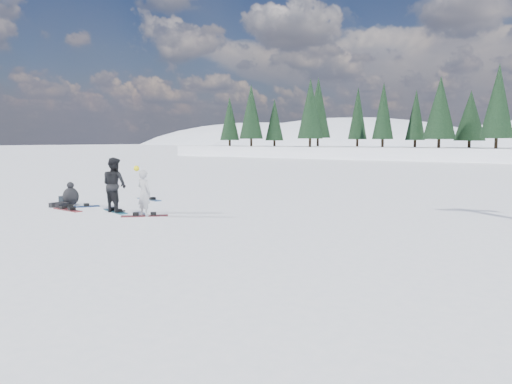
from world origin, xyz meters
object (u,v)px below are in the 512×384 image
(gear_bag, at_px, (64,200))
(snowboard_loose_c, at_px, (149,199))
(seated_rider, at_px, (69,197))
(snowboarder_man, at_px, (114,185))
(snowboarder_woman, at_px, (144,193))
(snowboard_loose_a, at_px, (79,207))
(snowboard_loose_b, at_px, (68,210))

(gear_bag, bearing_deg, snowboard_loose_c, 58.88)
(snowboard_loose_c, bearing_deg, seated_rider, -96.25)
(gear_bag, bearing_deg, snowboarder_man, -5.68)
(snowboarder_woman, distance_m, snowboard_loose_a, 3.75)
(snowboarder_woman, bearing_deg, seated_rider, 2.56)
(snowboard_loose_b, distance_m, snowboard_loose_c, 3.83)
(snowboard_loose_a, bearing_deg, snowboarder_man, -60.45)
(snowboarder_man, relative_size, snowboard_loose_b, 1.26)
(snowboarder_man, relative_size, snowboard_loose_a, 1.26)
(snowboarder_woman, relative_size, gear_bag, 3.69)
(snowboard_loose_a, bearing_deg, seated_rider, 116.64)
(snowboarder_woman, distance_m, gear_bag, 5.02)
(gear_bag, distance_m, snowboard_loose_c, 3.30)
(gear_bag, bearing_deg, snowboard_loose_b, -31.59)
(snowboard_loose_a, relative_size, snowboard_loose_b, 1.00)
(snowboarder_woman, relative_size, snowboarder_man, 0.88)
(snowboarder_woman, height_order, snowboard_loose_a, snowboarder_woman)
(seated_rider, distance_m, snowboard_loose_c, 3.25)
(snowboarder_man, xyz_separation_m, gear_bag, (-3.38, 0.34, -0.80))
(snowboarder_man, distance_m, gear_bag, 3.49)
(snowboard_loose_a, height_order, snowboard_loose_c, same)
(snowboard_loose_b, bearing_deg, snowboarder_man, 26.54)
(snowboarder_man, bearing_deg, gear_bag, -3.79)
(snowboard_loose_b, height_order, snowboard_loose_c, same)
(snowboarder_man, bearing_deg, seated_rider, 0.23)
(snowboard_loose_a, bearing_deg, snowboard_loose_c, 23.10)
(seated_rider, xyz_separation_m, snowboard_loose_c, (1.00, 3.08, -0.33))
(gear_bag, height_order, snowboard_loose_c, gear_bag)
(snowboarder_man, bearing_deg, snowboarder_woman, 177.84)
(snowboarder_man, relative_size, gear_bag, 4.20)
(snowboarder_woman, relative_size, seated_rider, 1.47)
(snowboard_loose_b, bearing_deg, snowboarder_woman, 14.95)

